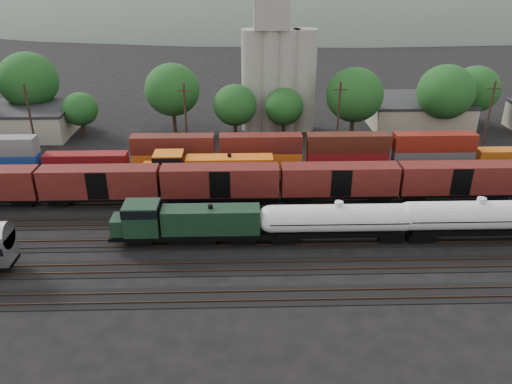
{
  "coord_description": "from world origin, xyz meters",
  "views": [
    {
      "loc": [
        -3.04,
        -53.63,
        29.37
      ],
      "look_at": [
        -1.52,
        2.0,
        3.0
      ],
      "focal_mm": 35.0,
      "sensor_mm": 36.0,
      "label": 1
    }
  ],
  "objects_px": {
    "tank_car_a": "(338,220)",
    "orange_locomotive": "(205,169)",
    "green_locomotive": "(183,222)",
    "grain_silo": "(278,68)"
  },
  "relations": [
    {
      "from": "tank_car_a",
      "to": "grain_silo",
      "type": "bearing_deg",
      "value": 95.74
    },
    {
      "from": "green_locomotive",
      "to": "tank_car_a",
      "type": "distance_m",
      "value": 17.25
    },
    {
      "from": "orange_locomotive",
      "to": "grain_silo",
      "type": "xyz_separation_m",
      "value": [
        11.58,
        26.0,
        8.46
      ]
    },
    {
      "from": "tank_car_a",
      "to": "grain_silo",
      "type": "relative_size",
      "value": 0.62
    },
    {
      "from": "green_locomotive",
      "to": "grain_silo",
      "type": "distance_m",
      "value": 43.89
    },
    {
      "from": "tank_car_a",
      "to": "orange_locomotive",
      "type": "height_order",
      "value": "orange_locomotive"
    },
    {
      "from": "tank_car_a",
      "to": "orange_locomotive",
      "type": "relative_size",
      "value": 0.91
    },
    {
      "from": "orange_locomotive",
      "to": "grain_silo",
      "type": "distance_m",
      "value": 29.69
    },
    {
      "from": "tank_car_a",
      "to": "orange_locomotive",
      "type": "xyz_separation_m",
      "value": [
        -15.71,
        15.0,
        0.01
      ]
    },
    {
      "from": "green_locomotive",
      "to": "grain_silo",
      "type": "bearing_deg",
      "value": 72.25
    }
  ]
}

